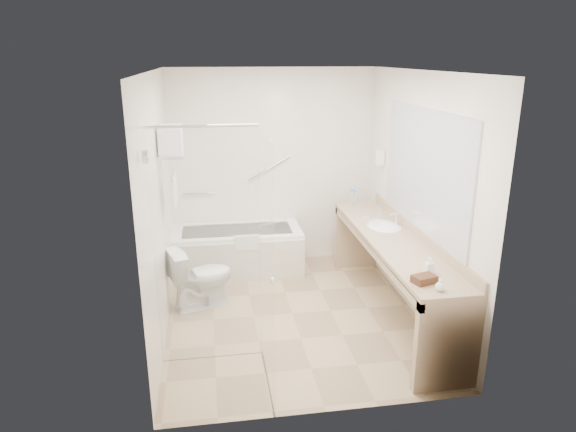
{
  "coord_description": "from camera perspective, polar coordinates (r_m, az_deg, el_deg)",
  "views": [
    {
      "loc": [
        -0.81,
        -4.84,
        2.64
      ],
      "look_at": [
        0.0,
        0.3,
        1.0
      ],
      "focal_mm": 32.0,
      "sensor_mm": 36.0,
      "label": 1
    }
  ],
  "objects": [
    {
      "name": "bathtub",
      "position": [
        6.53,
        -5.62,
        -3.82
      ],
      "size": [
        1.6,
        0.73,
        0.59
      ],
      "color": "white",
      "rests_on": "floor"
    },
    {
      "name": "ceiling",
      "position": [
        4.91,
        0.56,
        15.85
      ],
      "size": [
        2.6,
        3.2,
        0.1
      ],
      "primitive_type": "cube",
      "color": "silver",
      "rests_on": "wall_back"
    },
    {
      "name": "wall_left",
      "position": [
        5.06,
        -14.15,
        1.01
      ],
      "size": [
        0.1,
        3.2,
        2.5
      ],
      "primitive_type": "cube",
      "color": "silver",
      "rests_on": "ground"
    },
    {
      "name": "toilet",
      "position": [
        5.68,
        -9.65,
        -6.72
      ],
      "size": [
        0.78,
        0.6,
        0.67
      ],
      "primitive_type": "imported",
      "rotation": [
        0.0,
        0.0,
        1.92
      ],
      "color": "white",
      "rests_on": "floor"
    },
    {
      "name": "shower_enclosure",
      "position": [
        4.23,
        -5.9,
        -4.48
      ],
      "size": [
        0.96,
        0.91,
        2.11
      ],
      "color": "silver",
      "rests_on": "floor"
    },
    {
      "name": "water_bottle_right",
      "position": [
        5.88,
        10.06,
        0.27
      ],
      "size": [
        0.05,
        0.05,
        0.17
      ],
      "rotation": [
        0.0,
        0.0,
        0.12
      ],
      "color": "silver",
      "rests_on": "vanity_counter"
    },
    {
      "name": "drinking_glass_near",
      "position": [
        5.62,
        9.76,
        -0.85
      ],
      "size": [
        0.09,
        0.09,
        0.1
      ],
      "primitive_type": "cylinder",
      "rotation": [
        0.0,
        0.0,
        0.26
      ],
      "color": "silver",
      "rests_on": "vanity_counter"
    },
    {
      "name": "mirror",
      "position": [
        5.26,
        14.87,
        4.92
      ],
      "size": [
        0.02,
        2.0,
        1.2
      ],
      "primitive_type": "cube",
      "color": "#B0B4BD",
      "rests_on": "wall_right"
    },
    {
      "name": "amenity_basket",
      "position": [
        4.39,
        14.89,
        -6.78
      ],
      "size": [
        0.22,
        0.17,
        0.06
      ],
      "primitive_type": "cube",
      "rotation": [
        0.0,
        0.0,
        0.28
      ],
      "color": "#4E2F1C",
      "rests_on": "vanity_counter"
    },
    {
      "name": "grab_bar_short",
      "position": [
        6.63,
        -9.86,
        2.44
      ],
      "size": [
        0.4,
        0.03,
        0.03
      ],
      "primitive_type": "cylinder",
      "rotation": [
        0.0,
        1.57,
        0.0
      ],
      "color": "silver",
      "rests_on": "wall_back"
    },
    {
      "name": "towel_shelf",
      "position": [
        5.28,
        -12.83,
        7.39
      ],
      "size": [
        0.24,
        0.55,
        0.81
      ],
      "color": "silver",
      "rests_on": "wall_left"
    },
    {
      "name": "soap_bottle_a",
      "position": [
        4.57,
        15.36,
        -5.77
      ],
      "size": [
        0.1,
        0.16,
        0.07
      ],
      "primitive_type": "imported",
      "rotation": [
        0.0,
        0.0,
        0.21
      ],
      "color": "white",
      "rests_on": "vanity_counter"
    },
    {
      "name": "vanity_counter",
      "position": [
        5.42,
        11.55,
        -4.54
      ],
      "size": [
        0.55,
        2.7,
        0.95
      ],
      "color": "tan",
      "rests_on": "floor"
    },
    {
      "name": "floor",
      "position": [
        5.58,
        0.49,
        -10.78
      ],
      "size": [
        3.2,
        3.2,
        0.0
      ],
      "primitive_type": "plane",
      "color": "tan",
      "rests_on": "ground"
    },
    {
      "name": "sink",
      "position": [
        5.72,
        10.58,
        -1.38
      ],
      "size": [
        0.4,
        0.52,
        0.14
      ],
      "primitive_type": "ellipsoid",
      "color": "white",
      "rests_on": "vanity_counter"
    },
    {
      "name": "faucet",
      "position": [
        5.74,
        12.01,
        -0.26
      ],
      "size": [
        0.03,
        0.03,
        0.14
      ],
      "primitive_type": "cylinder",
      "color": "silver",
      "rests_on": "vanity_counter"
    },
    {
      "name": "wall_back",
      "position": [
        6.64,
        -1.74,
        5.39
      ],
      "size": [
        2.6,
        0.1,
        2.5
      ],
      "primitive_type": "cube",
      "color": "silver",
      "rests_on": "ground"
    },
    {
      "name": "wall_front",
      "position": [
        3.62,
        4.68,
        -5.16
      ],
      "size": [
        2.6,
        0.1,
        2.5
      ],
      "primitive_type": "cube",
      "color": "silver",
      "rests_on": "ground"
    },
    {
      "name": "grab_bar_long",
      "position": [
        6.6,
        -2.13,
        5.31
      ],
      "size": [
        0.53,
        0.03,
        0.33
      ],
      "primitive_type": "cylinder",
      "rotation": [
        0.0,
        1.05,
        0.0
      ],
      "color": "silver",
      "rests_on": "wall_back"
    },
    {
      "name": "hairdryer_unit",
      "position": [
        6.36,
        10.2,
        6.41
      ],
      "size": [
        0.08,
        0.1,
        0.18
      ],
      "primitive_type": "cube",
      "color": "white",
      "rests_on": "wall_right"
    },
    {
      "name": "wall_right",
      "position": [
        5.46,
        14.11,
        2.2
      ],
      "size": [
        0.1,
        3.2,
        2.5
      ],
      "primitive_type": "cube",
      "color": "silver",
      "rests_on": "ground"
    },
    {
      "name": "water_bottle_left",
      "position": [
        6.42,
        7.11,
        2.04
      ],
      "size": [
        0.06,
        0.06,
        0.21
      ],
      "rotation": [
        0.0,
        0.0,
        -0.17
      ],
      "color": "silver",
      "rests_on": "vanity_counter"
    },
    {
      "name": "soap_bottle_b",
      "position": [
        4.27,
        16.55,
        -7.49
      ],
      "size": [
        0.1,
        0.11,
        0.08
      ],
      "primitive_type": "imported",
      "rotation": [
        0.0,
        0.0,
        -0.17
      ],
      "color": "white",
      "rests_on": "vanity_counter"
    },
    {
      "name": "water_bottle_mid",
      "position": [
        6.43,
        7.45,
        1.96
      ],
      "size": [
        0.06,
        0.06,
        0.19
      ],
      "rotation": [
        0.0,
        0.0,
        -0.17
      ],
      "color": "silver",
      "rests_on": "vanity_counter"
    },
    {
      "name": "drinking_glass_far",
      "position": [
        5.67,
        8.64,
        -0.59
      ],
      "size": [
        0.08,
        0.08,
        0.1
      ],
      "primitive_type": "cylinder",
      "rotation": [
        0.0,
        0.0,
        0.08
      ],
      "color": "silver",
      "rests_on": "vanity_counter"
    }
  ]
}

